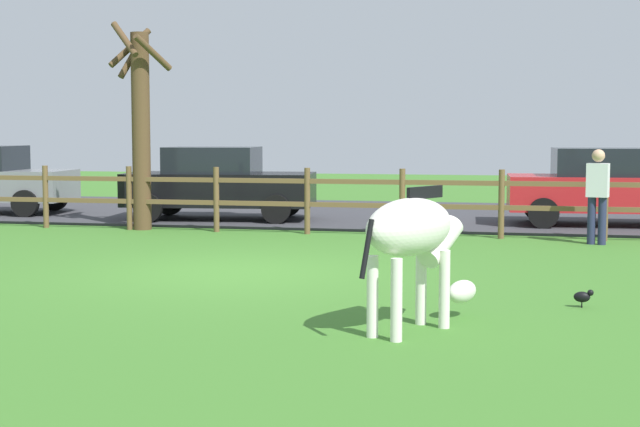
# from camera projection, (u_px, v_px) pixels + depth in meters

# --- Properties ---
(ground_plane) EXTENTS (60.00, 60.00, 0.00)m
(ground_plane) POSITION_uv_depth(u_px,v_px,m) (235.00, 272.00, 13.10)
(ground_plane) COLOR #3D7528
(parking_asphalt) EXTENTS (28.00, 7.40, 0.05)m
(parking_asphalt) POSITION_uv_depth(u_px,v_px,m) (355.00, 214.00, 22.15)
(parking_asphalt) COLOR #38383D
(parking_asphalt) RESTS_ON ground_plane
(paddock_fence) EXTENTS (21.81, 0.11, 1.26)m
(paddock_fence) POSITION_uv_depth(u_px,v_px,m) (307.00, 196.00, 17.93)
(paddock_fence) COLOR brown
(paddock_fence) RESTS_ON ground_plane
(bare_tree) EXTENTS (1.29, 1.28, 4.08)m
(bare_tree) POSITION_uv_depth(u_px,v_px,m) (140.00, 122.00, 18.63)
(bare_tree) COLOR #513A23
(bare_tree) RESTS_ON ground_plane
(zebra) EXTENTS (1.15, 1.76, 1.41)m
(zebra) POSITION_uv_depth(u_px,v_px,m) (415.00, 237.00, 9.18)
(zebra) COLOR white
(zebra) RESTS_ON ground_plane
(crow_on_grass) EXTENTS (0.21, 0.10, 0.20)m
(crow_on_grass) POSITION_uv_depth(u_px,v_px,m) (583.00, 296.00, 10.48)
(crow_on_grass) COLOR black
(crow_on_grass) RESTS_ON ground_plane
(parked_car_black) EXTENTS (4.16, 2.24, 1.56)m
(parked_car_black) POSITION_uv_depth(u_px,v_px,m) (218.00, 183.00, 20.41)
(parked_car_black) COLOR black
(parked_car_black) RESTS_ON parking_asphalt
(parked_car_red) EXTENTS (4.10, 2.08, 1.56)m
(parked_car_red) POSITION_uv_depth(u_px,v_px,m) (607.00, 186.00, 19.12)
(parked_car_red) COLOR red
(parked_car_red) RESTS_ON parking_asphalt
(visitor_near_fence) EXTENTS (0.40, 0.30, 1.64)m
(visitor_near_fence) POSITION_uv_depth(u_px,v_px,m) (598.00, 192.00, 16.25)
(visitor_near_fence) COLOR #232847
(visitor_near_fence) RESTS_ON ground_plane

